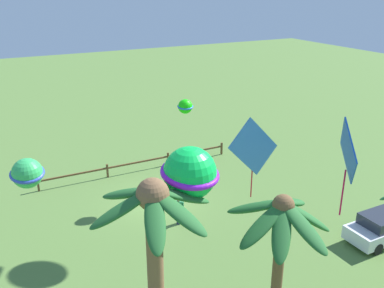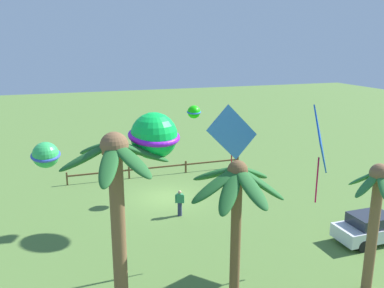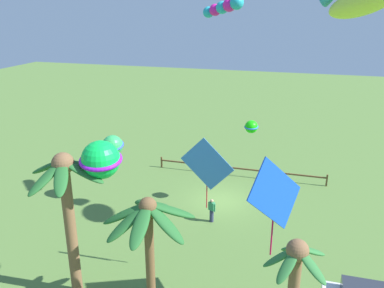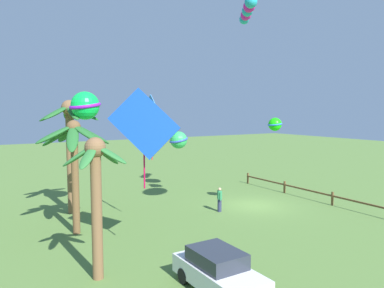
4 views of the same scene
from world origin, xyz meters
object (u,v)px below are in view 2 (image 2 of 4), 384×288
Objects in this scene: palm_tree_2 at (117,188)px; parked_car_0 at (372,228)px; kite_ball_2 at (194,112)px; kite_diamond_1 at (232,134)px; palm_tree_1 at (376,204)px; palm_tree_0 at (236,196)px; spectator_0 at (180,203)px; kite_ball_0 at (46,155)px; kite_ball_4 at (154,136)px; kite_diamond_6 at (320,141)px.

palm_tree_2 is 1.85× the size of parked_car_0.
kite_diamond_1 is at bearing 83.34° from kite_ball_2.
palm_tree_0 is at bearing -6.01° from palm_tree_1.
palm_tree_2 is at bearing 59.51° from kite_ball_2.
spectator_0 is at bearing -61.37° from palm_tree_1.
palm_tree_0 is at bearing 123.73° from kite_ball_0.
spectator_0 is at bearing -93.54° from palm_tree_0.
kite_ball_2 is (-9.12, -1.91, 1.54)m from kite_ball_0.
kite_ball_2 is at bearing -96.66° from kite_diamond_1.
kite_ball_2 is at bearing -101.54° from palm_tree_0.
kite_ball_4 is (-1.48, -0.59, 1.57)m from palm_tree_2.
kite_diamond_6 reaches higher than palm_tree_0.
kite_ball_4 is (2.66, -1.34, 2.11)m from palm_tree_0.
kite_ball_4 is (8.46, -1.95, 2.98)m from palm_tree_1.
palm_tree_0 is 4.28m from kite_diamond_1.
kite_diamond_1 is at bearing 100.10° from spectator_0.
kite_ball_2 is (-6.58, -11.17, 0.41)m from palm_tree_2.
kite_diamond_6 is at bearing 103.08° from kite_ball_2.
kite_diamond_6 reaches higher than palm_tree_2.
kite_ball_2 is (3.36, -12.53, 1.82)m from palm_tree_1.
spectator_0 is 5.99m from kite_ball_2.
kite_diamond_6 is (-4.22, 7.13, 5.12)m from spectator_0.
parked_car_0 is 2.46× the size of spectator_0.
kite_ball_0 is at bearing -65.11° from kite_ball_4.
kite_ball_2 is (6.64, -9.11, 4.93)m from parked_car_0.
palm_tree_0 is 1.09× the size of palm_tree_1.
palm_tree_1 is (-5.80, 0.61, -0.87)m from palm_tree_0.
kite_diamond_6 is at bearing -172.92° from palm_tree_2.
kite_ball_2 is (-2.43, -11.92, 0.95)m from palm_tree_0.
kite_ball_2 is at bearing -53.91° from parked_car_0.
palm_tree_0 is 5.50× the size of kite_ball_2.
kite_ball_4 is at bearing -158.31° from palm_tree_2.
kite_ball_4 is at bearing 64.29° from kite_ball_2.
palm_tree_2 is at bearing -10.24° from palm_tree_0.
kite_ball_2 is 0.25× the size of kite_diamond_6.
kite_ball_4 is 0.53× the size of kite_diamond_6.
kite_ball_0 is at bearing 11.81° from kite_ball_2.
kite_diamond_1 reaches higher than palm_tree_2.
palm_tree_1 is at bearing 172.22° from palm_tree_2.
kite_ball_0 is 0.68× the size of kite_ball_4.
parked_car_0 is at bearing -167.40° from kite_diamond_6.
palm_tree_1 is 5.67m from parked_car_0.
spectator_0 is (-4.70, -8.24, -4.46)m from palm_tree_2.
palm_tree_1 is at bearing 112.54° from kite_diamond_6.
kite_diamond_6 is (-4.77, -1.86, 1.20)m from palm_tree_0.
palm_tree_1 is 10.13m from palm_tree_2.
spectator_0 is (8.52, -6.17, 0.06)m from parked_car_0.
kite_diamond_1 is at bearing -151.69° from palm_tree_2.
palm_tree_2 is at bearing -7.78° from palm_tree_1.
palm_tree_1 reaches higher than parked_car_0.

